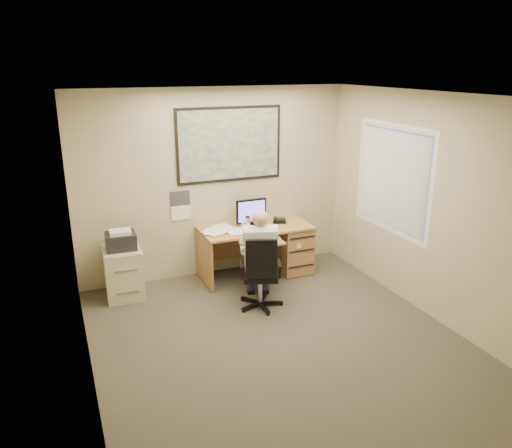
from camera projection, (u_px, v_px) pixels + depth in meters
name	position (u px, v px, depth m)	size (l,w,h in m)	color
room_shell	(282.00, 230.00, 5.18)	(4.00, 4.50, 2.70)	#3E382F
desk	(275.00, 243.00, 7.42)	(1.60, 0.97, 1.12)	#AD814A
world_map	(230.00, 145.00, 7.06)	(1.56, 0.03, 1.06)	#1E4C93
wall_calendar	(180.00, 206.00, 7.04)	(0.28, 0.01, 0.42)	white
window_blinds	(392.00, 179.00, 6.54)	(0.06, 1.40, 1.30)	beige
filing_cabinet	(123.00, 268.00, 6.64)	(0.51, 0.60, 0.94)	beige
office_chair	(263.00, 287.00, 6.35)	(0.75, 0.75, 0.99)	black
person	(259.00, 259.00, 6.30)	(0.54, 0.78, 1.28)	silver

